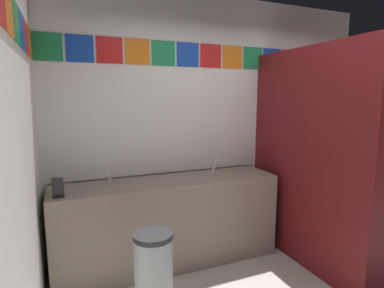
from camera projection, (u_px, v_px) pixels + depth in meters
name	position (u px, v px, depth m)	size (l,w,h in m)	color
wall_back	(219.00, 123.00, 3.54)	(3.77, 0.09, 2.77)	white
vanity_counter	(169.00, 220.00, 3.11)	(2.22, 0.57, 0.87)	gray
faucet_left	(110.00, 178.00, 2.91)	(0.04, 0.10, 0.14)	silver
faucet_right	(214.00, 168.00, 3.33)	(0.04, 0.10, 0.14)	silver
soap_dispenser	(58.00, 188.00, 2.51)	(0.09, 0.09, 0.16)	black
stall_divider	(336.00, 163.00, 2.84)	(0.92, 1.57, 2.16)	maroon
toilet	(311.00, 215.00, 3.62)	(0.39, 0.49, 0.74)	white
trash_bin	(154.00, 276.00, 2.32)	(0.30, 0.30, 0.69)	#999EA3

